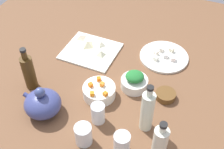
# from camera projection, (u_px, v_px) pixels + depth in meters

# --- Properties ---
(tabletop) EXTENTS (1.90, 1.90, 0.03)m
(tabletop) POSITION_uv_depth(u_px,v_px,m) (112.00, 84.00, 1.45)
(tabletop) COLOR brown
(tabletop) RESTS_ON ground
(cutting_board) EXTENTS (0.28, 0.26, 0.01)m
(cutting_board) POSITION_uv_depth(u_px,v_px,m) (91.00, 51.00, 1.60)
(cutting_board) COLOR white
(cutting_board) RESTS_ON tabletop
(plate_tofu) EXTENTS (0.26, 0.26, 0.01)m
(plate_tofu) POSITION_uv_depth(u_px,v_px,m) (164.00, 57.00, 1.56)
(plate_tofu) COLOR white
(plate_tofu) RESTS_ON tabletop
(bowl_greens) EXTENTS (0.13, 0.13, 0.05)m
(bowl_greens) POSITION_uv_depth(u_px,v_px,m) (134.00, 83.00, 1.40)
(bowl_greens) COLOR white
(bowl_greens) RESTS_ON tabletop
(bowl_carrots) EXTENTS (0.15, 0.15, 0.06)m
(bowl_carrots) POSITION_uv_depth(u_px,v_px,m) (99.00, 91.00, 1.36)
(bowl_carrots) COLOR white
(bowl_carrots) RESTS_ON tabletop
(bowl_small_side) EXTENTS (0.09, 0.09, 0.03)m
(bowl_small_side) POSITION_uv_depth(u_px,v_px,m) (166.00, 95.00, 1.36)
(bowl_small_side) COLOR brown
(bowl_small_side) RESTS_ON tabletop
(teapot) EXTENTS (0.18, 0.16, 0.15)m
(teapot) POSITION_uv_depth(u_px,v_px,m) (43.00, 103.00, 1.27)
(teapot) COLOR #3B437F
(teapot) RESTS_ON tabletop
(bottle_0) EXTENTS (0.06, 0.06, 0.23)m
(bottle_0) POSITION_uv_depth(u_px,v_px,m) (29.00, 72.00, 1.35)
(bottle_0) COLOR #473012
(bottle_0) RESTS_ON tabletop
(bottle_1) EXTENTS (0.06, 0.06, 0.23)m
(bottle_1) POSITION_uv_depth(u_px,v_px,m) (159.00, 145.00, 1.07)
(bottle_1) COLOR silver
(bottle_1) RESTS_ON tabletop
(bottle_2) EXTENTS (0.05, 0.05, 0.25)m
(bottle_2) POSITION_uv_depth(u_px,v_px,m) (147.00, 111.00, 1.18)
(bottle_2) COLOR silver
(bottle_2) RESTS_ON tabletop
(drinking_glass_0) EXTENTS (0.07, 0.07, 0.09)m
(drinking_glass_0) POSITION_uv_depth(u_px,v_px,m) (83.00, 135.00, 1.17)
(drinking_glass_0) COLOR white
(drinking_glass_0) RESTS_ON tabletop
(drinking_glass_1) EXTENTS (0.06, 0.06, 0.10)m
(drinking_glass_1) POSITION_uv_depth(u_px,v_px,m) (122.00, 144.00, 1.13)
(drinking_glass_1) COLOR white
(drinking_glass_1) RESTS_ON tabletop
(drinking_glass_2) EXTENTS (0.06, 0.06, 0.10)m
(drinking_glass_2) POSITION_uv_depth(u_px,v_px,m) (98.00, 113.00, 1.24)
(drinking_glass_2) COLOR white
(drinking_glass_2) RESTS_ON tabletop
(carrot_cube_0) EXTENTS (0.02, 0.02, 0.02)m
(carrot_cube_0) POSITION_uv_depth(u_px,v_px,m) (92.00, 94.00, 1.30)
(carrot_cube_0) COLOR orange
(carrot_cube_0) RESTS_ON bowl_carrots
(carrot_cube_1) EXTENTS (0.02, 0.02, 0.02)m
(carrot_cube_1) POSITION_uv_depth(u_px,v_px,m) (99.00, 79.00, 1.36)
(carrot_cube_1) COLOR orange
(carrot_cube_1) RESTS_ON bowl_carrots
(carrot_cube_2) EXTENTS (0.02, 0.02, 0.02)m
(carrot_cube_2) POSITION_uv_depth(u_px,v_px,m) (102.00, 84.00, 1.34)
(carrot_cube_2) COLOR orange
(carrot_cube_2) RESTS_ON bowl_carrots
(carrot_cube_3) EXTENTS (0.02, 0.02, 0.02)m
(carrot_cube_3) POSITION_uv_depth(u_px,v_px,m) (105.00, 94.00, 1.30)
(carrot_cube_3) COLOR orange
(carrot_cube_3) RESTS_ON bowl_carrots
(carrot_cube_4) EXTENTS (0.02, 0.02, 0.02)m
(carrot_cube_4) POSITION_uv_depth(u_px,v_px,m) (91.00, 85.00, 1.34)
(carrot_cube_4) COLOR orange
(carrot_cube_4) RESTS_ON bowl_carrots
(chopped_greens_mound) EXTENTS (0.11, 0.10, 0.04)m
(chopped_greens_mound) POSITION_uv_depth(u_px,v_px,m) (135.00, 76.00, 1.37)
(chopped_greens_mound) COLOR #237431
(chopped_greens_mound) RESTS_ON bowl_greens
(tofu_cube_0) EXTENTS (0.03, 0.03, 0.02)m
(tofu_cube_0) POSITION_uv_depth(u_px,v_px,m) (156.00, 58.00, 1.53)
(tofu_cube_0) COLOR white
(tofu_cube_0) RESTS_ON plate_tofu
(tofu_cube_1) EXTENTS (0.03, 0.03, 0.02)m
(tofu_cube_1) POSITION_uv_depth(u_px,v_px,m) (172.00, 50.00, 1.58)
(tofu_cube_1) COLOR #F9F0CA
(tofu_cube_1) RESTS_ON plate_tofu
(tofu_cube_2) EXTENTS (0.03, 0.03, 0.02)m
(tofu_cube_2) POSITION_uv_depth(u_px,v_px,m) (162.00, 49.00, 1.58)
(tofu_cube_2) COLOR silver
(tofu_cube_2) RESTS_ON plate_tofu
(tofu_cube_3) EXTENTS (0.03, 0.03, 0.02)m
(tofu_cube_3) POSITION_uv_depth(u_px,v_px,m) (166.00, 56.00, 1.54)
(tofu_cube_3) COLOR white
(tofu_cube_3) RESTS_ON plate_tofu
(tofu_cube_4) EXTENTS (0.03, 0.03, 0.02)m
(tofu_cube_4) POSITION_uv_depth(u_px,v_px,m) (173.00, 59.00, 1.53)
(tofu_cube_4) COLOR white
(tofu_cube_4) RESTS_ON plate_tofu
(tofu_cube_5) EXTENTS (0.03, 0.03, 0.02)m
(tofu_cube_5) POSITION_uv_depth(u_px,v_px,m) (156.00, 53.00, 1.56)
(tofu_cube_5) COLOR white
(tofu_cube_5) RESTS_ON plate_tofu
(dumpling_0) EXTENTS (0.07, 0.07, 0.03)m
(dumpling_0) POSITION_uv_depth(u_px,v_px,m) (88.00, 44.00, 1.61)
(dumpling_0) COLOR beige
(dumpling_0) RESTS_ON cutting_board
(dumpling_1) EXTENTS (0.06, 0.06, 0.03)m
(dumpling_1) POSITION_uv_depth(u_px,v_px,m) (101.00, 53.00, 1.56)
(dumpling_1) COLOR beige
(dumpling_1) RESTS_ON cutting_board
(dumpling_2) EXTENTS (0.05, 0.05, 0.02)m
(dumpling_2) POSITION_uv_depth(u_px,v_px,m) (101.00, 44.00, 1.62)
(dumpling_2) COLOR beige
(dumpling_2) RESTS_ON cutting_board
(dumpling_3) EXTENTS (0.07, 0.07, 0.02)m
(dumpling_3) POSITION_uv_depth(u_px,v_px,m) (81.00, 37.00, 1.66)
(dumpling_3) COLOR beige
(dumpling_3) RESTS_ON cutting_board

